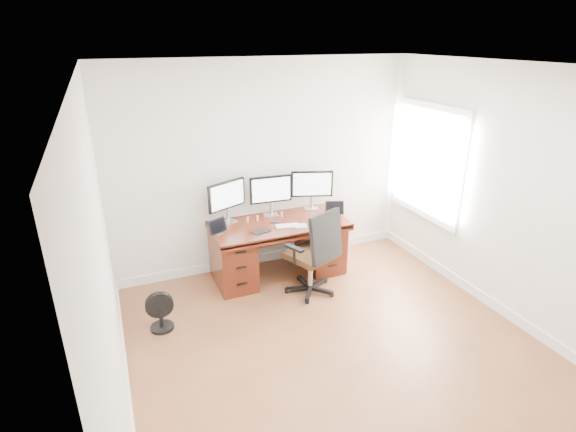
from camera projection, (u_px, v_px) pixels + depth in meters
name	position (u px, v px, depth m)	size (l,w,h in m)	color
ground	(347.00, 360.00, 4.36)	(4.50, 4.50, 0.00)	brown
back_wall	(266.00, 167.00, 5.78)	(4.00, 0.10, 2.70)	white
right_wall	(517.00, 199.00, 4.65)	(0.10, 4.50, 2.70)	white
desk	(278.00, 247.00, 5.77)	(1.70, 0.80, 0.75)	#4A1A0E
office_chair	(314.00, 266.00, 5.37)	(0.76, 0.76, 1.09)	black
floor_fan	(160.00, 312.00, 4.75)	(0.30, 0.25, 0.43)	black
monitor_left	(227.00, 197.00, 5.52)	(0.52, 0.26, 0.53)	silver
monitor_center	(271.00, 191.00, 5.72)	(0.55, 0.15, 0.53)	silver
monitor_right	(312.00, 185.00, 5.93)	(0.53, 0.22, 0.53)	silver
tablet_left	(218.00, 227.00, 5.26)	(0.25, 0.16, 0.19)	silver
tablet_right	(335.00, 209.00, 5.81)	(0.25, 0.15, 0.19)	silver
keyboard	(287.00, 226.00, 5.50)	(0.29, 0.12, 0.01)	silver
trackpad	(301.00, 226.00, 5.51)	(0.14, 0.14, 0.01)	#B7B9BE
drawing_tablet	(261.00, 231.00, 5.36)	(0.22, 0.14, 0.01)	black
phone	(276.00, 222.00, 5.62)	(0.14, 0.07, 0.01)	black
figurine_orange	(248.00, 219.00, 5.60)	(0.03, 0.03, 0.08)	#EBAB48
figurine_yellow	(258.00, 218.00, 5.65)	(0.03, 0.03, 0.08)	#D9B762
figurine_brown	(264.00, 217.00, 5.68)	(0.03, 0.03, 0.08)	brown
figurine_pink	(282.00, 214.00, 5.77)	(0.03, 0.03, 0.08)	pink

